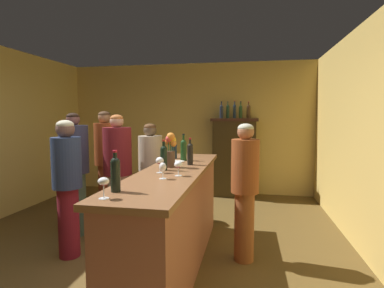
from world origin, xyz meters
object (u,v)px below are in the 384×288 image
object	(u,v)px
wine_glass_mid	(160,161)
patron_near_entrance	(106,160)
display_bottle_right	(249,111)
display_bottle_left	(221,111)
wine_glass_rear	(104,183)
patron_redhead	(151,167)
wine_bottle_merlot	(190,153)
wine_bottle_pinot	(184,149)
display_bottle_center	(235,111)
bar_counter	(174,219)
display_bottle_midleft	(228,111)
display_bottle_midright	(241,111)
wine_bottle_malbec	(115,173)
patron_in_navy	(75,169)
wine_bottle_chardonnay	(164,156)
cheese_plate	(178,161)
wine_bottle_rose	(174,149)
bartender	(245,186)
display_cabinet	(234,156)
patron_by_cabinet	(67,182)
wine_glass_spare	(163,168)
wine_glass_front	(178,165)
flower_arrangement	(170,148)

from	to	relation	value
wine_glass_mid	patron_near_entrance	size ratio (longest dim) A/B	0.09
display_bottle_right	display_bottle_left	bearing A→B (deg)	-180.00
wine_glass_rear	patron_redhead	bearing A→B (deg)	102.10
wine_glass_mid	wine_bottle_merlot	bearing A→B (deg)	69.91
wine_bottle_pinot	display_bottle_center	world-z (taller)	display_bottle_center
bar_counter	patron_redhead	world-z (taller)	patron_redhead
display_bottle_midleft	display_bottle_midright	world-z (taller)	same
wine_bottle_malbec	patron_in_navy	distance (m)	2.13
wine_bottle_chardonnay	cheese_plate	world-z (taller)	wine_bottle_chardonnay
patron_redhead	patron_in_navy	distance (m)	1.17
wine_bottle_malbec	wine_glass_mid	size ratio (longest dim) A/B	1.97
patron_near_entrance	display_bottle_left	bearing A→B (deg)	83.99
wine_bottle_rose	wine_bottle_pinot	xyz separation A→B (m)	(0.16, -0.15, 0.02)
bar_counter	bartender	xyz separation A→B (m)	(0.73, 0.30, 0.32)
display_bottle_midleft	display_bottle_center	size ratio (longest dim) A/B	0.96
patron_near_entrance	patron_in_navy	world-z (taller)	patron_near_entrance
bar_counter	patron_near_entrance	xyz separation A→B (m)	(-1.40, 1.26, 0.40)
patron_in_navy	wine_glass_mid	bearing A→B (deg)	2.15
wine_glass_rear	cheese_plate	bearing A→B (deg)	86.51
wine_bottle_pinot	display_bottle_midright	distance (m)	2.54
display_bottle_midleft	display_cabinet	bearing A→B (deg)	0.00
bar_counter	patron_by_cabinet	size ratio (longest dim) A/B	1.70
wine_bottle_malbec	display_bottle_left	xyz separation A→B (m)	(0.40, 4.05, 0.52)
wine_glass_rear	bartender	world-z (taller)	bartender
display_cabinet	display_bottle_left	bearing A→B (deg)	180.00
bar_counter	display_bottle_midleft	world-z (taller)	display_bottle_midleft
display_cabinet	wine_bottle_rose	bearing A→B (deg)	-106.64
display_bottle_right	patron_redhead	xyz separation A→B (m)	(-1.51, -1.56, -0.91)
wine_bottle_rose	cheese_plate	distance (m)	0.33
wine_glass_spare	display_bottle_midleft	bearing A→B (deg)	84.89
wine_glass_front	flower_arrangement	xyz separation A→B (m)	(-0.20, 0.46, 0.11)
flower_arrangement	patron_by_cabinet	xyz separation A→B (m)	(-1.18, -0.11, -0.40)
wine_bottle_pinot	wine_glass_rear	xyz separation A→B (m)	(-0.15, -1.84, -0.04)
bar_counter	wine_bottle_malbec	world-z (taller)	wine_bottle_malbec
display_bottle_left	cheese_plate	bearing A→B (deg)	-96.66
wine_glass_rear	display_bottle_left	xyz separation A→B (m)	(0.40, 4.24, 0.55)
wine_bottle_chardonnay	display_bottle_midleft	world-z (taller)	display_bottle_midleft
wine_bottle_pinot	patron_redhead	distance (m)	1.18
wine_bottle_malbec	display_bottle_left	bearing A→B (deg)	84.31
display_cabinet	wine_bottle_merlot	bearing A→B (deg)	-97.65
wine_glass_mid	display_bottle_midright	size ratio (longest dim) A/B	0.47
wine_glass_mid	flower_arrangement	xyz separation A→B (m)	(0.02, 0.34, 0.10)
bar_counter	wine_bottle_malbec	bearing A→B (deg)	-100.84
flower_arrangement	display_bottle_midright	distance (m)	3.04
wine_bottle_malbec	wine_bottle_merlot	xyz separation A→B (m)	(0.30, 1.32, -0.00)
display_cabinet	wine_glass_rear	distance (m)	4.31
wine_glass_mid	patron_by_cabinet	size ratio (longest dim) A/B	0.10
display_bottle_left	display_bottle_right	bearing A→B (deg)	0.00
wine_glass_spare	flower_arrangement	xyz separation A→B (m)	(-0.09, 0.62, 0.11)
wine_bottle_merlot	patron_redhead	distance (m)	1.51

